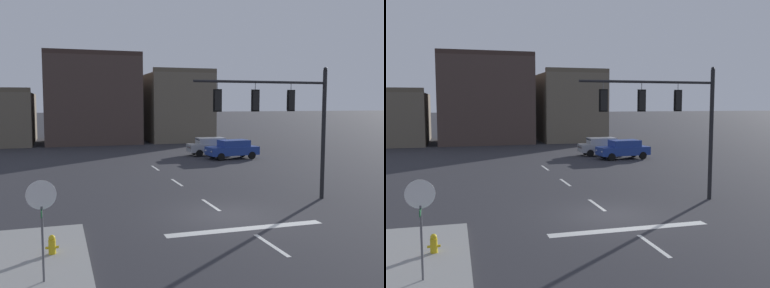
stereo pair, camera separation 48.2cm
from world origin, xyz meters
TOP-DOWN VIEW (x-y plane):
  - ground_plane at (0.00, 0.00)m, footprint 400.00×400.00m
  - stop_bar_paint at (0.00, -2.00)m, footprint 6.40×0.50m
  - lane_centreline at (0.00, 2.00)m, footprint 0.16×26.40m
  - signal_mast_near_side at (3.57, 1.63)m, footprint 6.92×0.43m
  - stop_sign at (-7.25, -5.20)m, footprint 0.76×0.64m
  - car_lot_nearside at (6.63, 20.08)m, footprint 4.52×2.06m
  - car_lot_middle at (7.51, 17.25)m, footprint 4.55×2.15m
  - fire_hydrant at (-7.06, -3.10)m, footprint 0.40×0.30m
  - building_row at (-2.31, 37.02)m, footprint 29.11×12.79m

SIDE VIEW (x-z plane):
  - ground_plane at x=0.00m, z-range 0.00..0.00m
  - lane_centreline at x=0.00m, z-range 0.00..0.01m
  - stop_bar_paint at x=0.00m, z-range 0.00..0.01m
  - fire_hydrant at x=-7.06m, z-range -0.05..0.70m
  - car_lot_nearside at x=6.63m, z-range 0.05..1.66m
  - car_lot_middle at x=7.51m, z-range 0.05..1.66m
  - stop_sign at x=-7.25m, z-range 0.73..3.56m
  - building_row at x=-2.31m, z-range -1.06..9.45m
  - signal_mast_near_side at x=3.57m, z-range 1.12..7.66m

